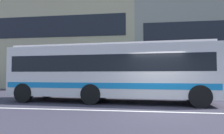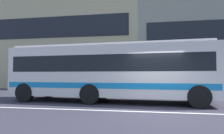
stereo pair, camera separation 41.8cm
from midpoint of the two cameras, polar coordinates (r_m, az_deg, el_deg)
ground_plane at (r=8.02m, az=12.13°, el=-12.58°), size 160.00×160.00×0.00m
lane_centre_line at (r=8.02m, az=12.13°, el=-12.55°), size 60.00×0.16×0.01m
hedge_row_far at (r=14.66m, az=10.48°, el=-6.51°), size 16.18×1.10×0.72m
apartment_block_left at (r=27.13m, az=-17.03°, el=6.46°), size 21.39×10.57×11.09m
transit_bus at (r=10.70m, az=-1.96°, el=-1.04°), size 10.81×3.26×3.04m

